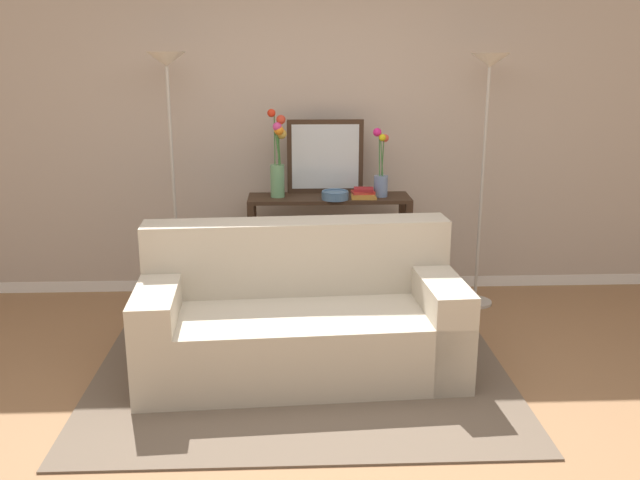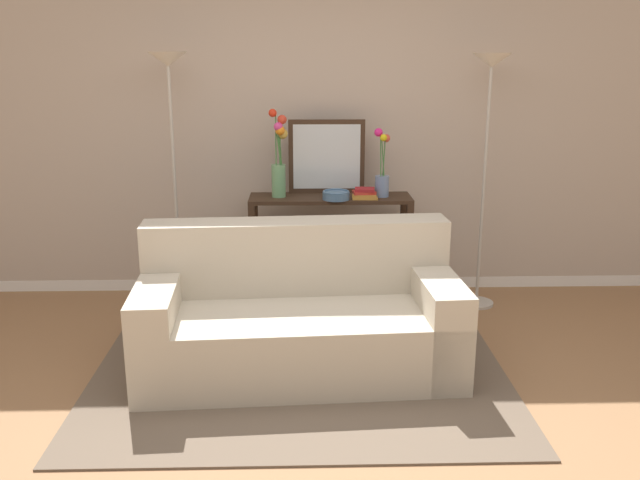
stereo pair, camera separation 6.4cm
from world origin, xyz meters
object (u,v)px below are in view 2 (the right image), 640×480
at_px(vase_short_flowers, 382,173).
at_px(book_row_under_console, 291,297).
at_px(wall_mirror, 327,157).
at_px(vase_tall_flowers, 279,160).
at_px(floor_lamp_right, 489,111).
at_px(fruit_bowl, 336,195).
at_px(floor_lamp_left, 171,111).
at_px(book_stack, 364,194).
at_px(couch, 299,320).
at_px(console_table, 330,232).

relative_size(vase_short_flowers, book_row_under_console, 1.34).
relative_size(wall_mirror, vase_tall_flowers, 0.89).
height_order(wall_mirror, vase_short_flowers, wall_mirror).
bearing_deg(floor_lamp_right, fruit_bowl, -176.77).
bearing_deg(floor_lamp_left, vase_tall_flowers, 2.87).
relative_size(book_stack, book_row_under_console, 0.51).
relative_size(vase_tall_flowers, book_row_under_console, 1.71).
xyz_separation_m(couch, book_row_under_console, (-0.06, 1.11, -0.26)).
bearing_deg(vase_tall_flowers, fruit_bowl, -13.60).
xyz_separation_m(console_table, book_row_under_console, (-0.30, 0.00, -0.52)).
relative_size(wall_mirror, vase_short_flowers, 1.13).
bearing_deg(book_row_under_console, vase_tall_flowers, -177.07).
relative_size(vase_tall_flowers, book_stack, 3.36).
xyz_separation_m(console_table, fruit_bowl, (0.04, -0.10, 0.31)).
bearing_deg(couch, vase_tall_flowers, 97.31).
bearing_deg(vase_tall_flowers, floor_lamp_left, -177.13).
height_order(fruit_bowl, book_stack, book_stack).
bearing_deg(book_stack, fruit_bowl, -172.70).
height_order(couch, fruit_bowl, fruit_bowl).
height_order(wall_mirror, fruit_bowl, wall_mirror).
xyz_separation_m(floor_lamp_right, vase_short_flowers, (-0.76, 0.03, -0.45)).
xyz_separation_m(console_table, vase_tall_flowers, (-0.38, -0.00, 0.55)).
distance_m(vase_tall_flowers, vase_short_flowers, 0.77).
relative_size(couch, book_row_under_console, 5.16).
height_order(couch, book_row_under_console, couch).
distance_m(wall_mirror, vase_tall_flowers, 0.38).
bearing_deg(vase_tall_flowers, wall_mirror, 22.40).
bearing_deg(vase_tall_flowers, couch, -82.69).
height_order(floor_lamp_right, wall_mirror, floor_lamp_right).
height_order(console_table, book_stack, book_stack).
distance_m(couch, vase_short_flowers, 1.44).
xyz_separation_m(couch, floor_lamp_right, (1.37, 1.06, 1.17)).
relative_size(floor_lamp_right, wall_mirror, 3.28).
bearing_deg(fruit_bowl, couch, -105.29).
bearing_deg(wall_mirror, vase_short_flowers, -21.03).
bearing_deg(floor_lamp_left, vase_short_flowers, 1.10).
bearing_deg(floor_lamp_left, fruit_bowl, -3.02).
bearing_deg(floor_lamp_right, wall_mirror, 170.95).
distance_m(floor_lamp_left, book_row_under_console, 1.66).
relative_size(console_table, vase_tall_flowers, 1.87).
xyz_separation_m(couch, vase_tall_flowers, (-0.14, 1.10, 0.81)).
distance_m(wall_mirror, fruit_bowl, 0.35).
height_order(couch, floor_lamp_left, floor_lamp_left).
distance_m(couch, floor_lamp_right, 2.09).
bearing_deg(fruit_bowl, vase_short_flowers, 14.83).
distance_m(fruit_bowl, book_stack, 0.21).
relative_size(console_table, book_row_under_console, 3.19).
distance_m(vase_tall_flowers, book_row_under_console, 1.07).
bearing_deg(vase_short_flowers, floor_lamp_left, -178.90).
bearing_deg(book_row_under_console, floor_lamp_right, -1.69).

